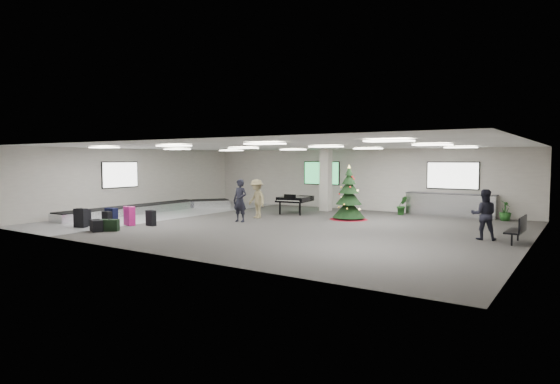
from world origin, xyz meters
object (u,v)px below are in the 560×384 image
Objects in this scene: traveler_b at (257,199)px; traveler_a at (240,201)px; grand_piano at (294,199)px; christmas_tree at (349,201)px; potted_plant_left at (402,205)px; potted_plant_right at (505,211)px; bench at (518,228)px; baggage_carousel at (151,208)px; traveler_bench at (484,215)px; pink_suitcase at (129,216)px; service_counter at (450,205)px.

traveler_a is at bearing -62.41° from traveler_b.
christmas_tree is at bearing -18.08° from grand_piano.
potted_plant_right is (4.44, 0.42, -0.03)m from potted_plant_left.
bench is at bearing -78.33° from potted_plant_right.
grand_piano is (6.23, 3.59, 0.49)m from baggage_carousel.
traveler_b reaches higher than traveler_bench.
potted_plant_left is at bearing 64.46° from christmas_tree.
traveler_bench reaches higher than pink_suitcase.
baggage_carousel is 7.21m from grand_piano.
christmas_tree is 4.81m from traveler_a.
potted_plant_right is at bearing 22.91° from baggage_carousel.
pink_suitcase is 7.91m from grand_piano.
baggage_carousel is 12.33× the size of pink_suitcase.
pink_suitcase is at bearing -141.11° from potted_plant_right.
baggage_carousel is at bearing -147.69° from traveler_b.
baggage_carousel is 14.50m from service_counter.
traveler_b is (-7.13, -5.52, 0.33)m from service_counter.
traveler_b reaches higher than potted_plant_right.
pink_suitcase is at bearing -51.24° from baggage_carousel.
service_counter is at bearing 16.53° from grand_piano.
potted_plant_left is at bearing 62.46° from pink_suitcase.
pink_suitcase is at bearing 4.10° from traveler_bench.
potted_plant_left is (-5.64, 5.39, -0.03)m from bench.
traveler_a reaches higher than traveler_b.
potted_plant_left is at bearing -63.76° from traveler_bench.
service_counter reaches higher than baggage_carousel.
christmas_tree is at bearing -150.15° from potted_plant_right.
potted_plant_left is 1.06× the size of potted_plant_right.
bench reaches higher than pink_suitcase.
traveler_bench is 1.93× the size of potted_plant_right.
christmas_tree is 1.45× the size of traveler_bench.
traveler_bench is 6.99m from potted_plant_left.
pink_suitcase is 0.57× the size of bench.
pink_suitcase is 0.41× the size of grand_piano.
traveler_bench is (2.54, -5.97, 0.29)m from service_counter.
grand_piano is 2.20× the size of potted_plant_right.
potted_plant_right is (-1.20, 5.80, -0.05)m from bench.
service_counter reaches higher than grand_piano.
grand_piano is (3.38, 7.14, 0.32)m from pink_suitcase.
traveler_bench is at bearing -48.87° from potted_plant_left.
bench is 10.59m from traveler_a.
service_counter is 9.03m from traveler_b.
traveler_b is 1.05× the size of traveler_bench.
traveler_bench is at bearing 17.70° from traveler_b.
traveler_a is at bearing -104.03° from grand_piano.
service_counter is 7.32m from grand_piano.
traveler_b is (-0.18, 1.43, -0.03)m from traveler_a.
christmas_tree reaches higher than potted_plant_right.
pink_suitcase is at bearing -129.68° from potted_plant_left.
baggage_carousel is 5.07× the size of grand_piano.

